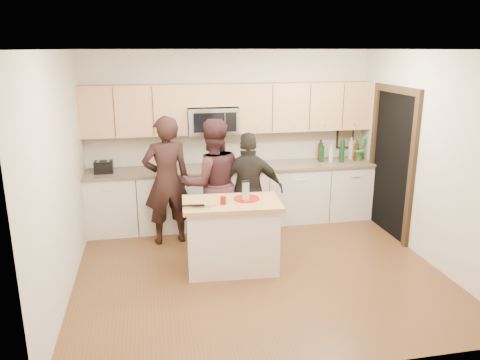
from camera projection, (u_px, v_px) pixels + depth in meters
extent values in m
plane|color=#56371D|center=(258.00, 270.00, 5.95)|extent=(4.50, 4.50, 0.00)
cube|color=#BCB2A0|center=(230.00, 137.00, 7.47)|extent=(4.50, 0.02, 2.70)
cube|color=#BCB2A0|center=(318.00, 227.00, 3.69)|extent=(4.50, 0.02, 2.70)
cube|color=#BCB2A0|center=(61.00, 176.00, 5.16)|extent=(0.02, 4.00, 2.70)
cube|color=#BCB2A0|center=(430.00, 158.00, 6.00)|extent=(0.02, 4.00, 2.70)
cube|color=white|center=(261.00, 49.00, 5.21)|extent=(4.50, 4.00, 0.02)
cube|color=beige|center=(234.00, 196.00, 7.42)|extent=(4.50, 0.62, 0.90)
cube|color=#786550|center=(234.00, 168.00, 7.28)|extent=(4.50, 0.66, 0.04)
cube|color=tan|center=(134.00, 111.00, 6.91)|extent=(1.55, 0.33, 0.75)
cube|color=tan|center=(304.00, 106.00, 7.40)|extent=(2.17, 0.33, 0.75)
cube|color=tan|center=(212.00, 95.00, 7.07)|extent=(0.78, 0.33, 0.33)
cube|color=silver|center=(212.00, 120.00, 7.14)|extent=(0.76, 0.40, 0.40)
cube|color=black|center=(209.00, 123.00, 6.93)|extent=(0.47, 0.01, 0.29)
cube|color=black|center=(231.00, 122.00, 6.99)|extent=(0.17, 0.01, 0.29)
cube|color=black|center=(392.00, 165.00, 6.93)|extent=(0.02, 1.05, 2.10)
cube|color=black|center=(412.00, 175.00, 6.38)|extent=(0.06, 0.10, 2.10)
cube|color=black|center=(373.00, 156.00, 7.47)|extent=(0.06, 0.10, 2.10)
cube|color=black|center=(397.00, 89.00, 6.62)|extent=(0.06, 1.25, 0.10)
cube|color=black|center=(345.00, 137.00, 7.84)|extent=(0.30, 0.03, 0.38)
cube|color=tan|center=(345.00, 137.00, 7.82)|extent=(0.24, 0.00, 0.32)
cube|color=white|center=(174.00, 190.00, 6.88)|extent=(0.34, 0.01, 0.48)
cube|color=white|center=(173.00, 170.00, 7.09)|extent=(0.34, 0.60, 0.01)
cube|color=beige|center=(232.00, 237.00, 5.87)|extent=(1.14, 0.71, 0.85)
cube|color=#B27B4A|center=(232.00, 203.00, 5.74)|extent=(1.24, 0.78, 0.05)
cylinder|color=maroon|center=(246.00, 199.00, 5.82)|extent=(0.33, 0.33, 0.02)
cube|color=silver|center=(246.00, 191.00, 5.70)|extent=(0.08, 0.05, 0.23)
cube|color=black|center=(246.00, 181.00, 5.67)|extent=(0.10, 0.05, 0.02)
cylinder|color=#66130B|center=(223.00, 200.00, 5.63)|extent=(0.07, 0.07, 0.09)
cube|color=#B27B4A|center=(204.00, 204.00, 5.63)|extent=(0.29, 0.20, 0.02)
cube|color=black|center=(193.00, 205.00, 5.50)|extent=(0.27, 0.04, 0.02)
cube|color=silver|center=(201.00, 208.00, 5.44)|extent=(0.21, 0.03, 0.01)
cube|color=black|center=(104.00, 167.00, 6.88)|extent=(0.27, 0.20, 0.17)
cube|color=silver|center=(98.00, 161.00, 6.84)|extent=(0.03, 0.14, 0.00)
cube|color=silver|center=(108.00, 161.00, 6.87)|extent=(0.03, 0.14, 0.00)
cylinder|color=black|center=(322.00, 152.00, 7.53)|extent=(0.08, 0.08, 0.32)
cylinder|color=#361909|center=(320.00, 150.00, 7.65)|extent=(0.08, 0.08, 0.34)
cylinder|color=#B5B08E|center=(331.00, 153.00, 7.53)|extent=(0.07, 0.07, 0.29)
cylinder|color=black|center=(342.00, 149.00, 7.68)|extent=(0.07, 0.07, 0.37)
cylinder|color=#361909|center=(356.00, 150.00, 7.62)|extent=(0.07, 0.07, 0.34)
cylinder|color=#B5B08E|center=(351.00, 148.00, 7.73)|extent=(0.08, 0.08, 0.36)
cylinder|color=black|center=(342.00, 150.00, 7.47)|extent=(0.07, 0.07, 0.42)
imported|color=#2C6E2F|center=(360.00, 148.00, 7.65)|extent=(0.28, 0.29, 0.41)
imported|color=black|center=(167.00, 181.00, 6.57)|extent=(0.73, 0.54, 1.84)
imported|color=black|center=(213.00, 184.00, 6.47)|extent=(0.94, 0.76, 1.81)
imported|color=black|center=(249.00, 190.00, 6.49)|extent=(1.00, 0.54, 1.62)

